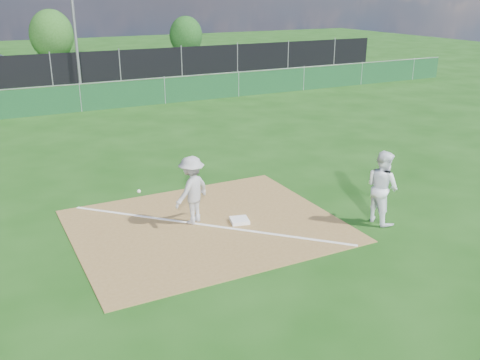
{
  "coord_description": "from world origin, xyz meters",
  "views": [
    {
      "loc": [
        -4.52,
        -9.52,
        5.22
      ],
      "look_at": [
        0.89,
        1.0,
        1.0
      ],
      "focal_mm": 40.0,
      "sensor_mm": 36.0,
      "label": 1
    }
  ],
  "objects_px": {
    "play_at_first": "(192,190)",
    "tree_mid": "(52,35)",
    "light_pole": "(73,13)",
    "runner": "(382,187)",
    "car_right": "(132,60)",
    "tree_right": "(186,35)",
    "first_base": "(239,220)"
  },
  "relations": [
    {
      "from": "play_at_first",
      "to": "tree_mid",
      "type": "height_order",
      "value": "tree_mid"
    },
    {
      "from": "light_pole",
      "to": "runner",
      "type": "relative_size",
      "value": 4.56
    },
    {
      "from": "light_pole",
      "to": "car_right",
      "type": "distance_m",
      "value": 7.48
    },
    {
      "from": "play_at_first",
      "to": "tree_right",
      "type": "bearing_deg",
      "value": 68.44
    },
    {
      "from": "play_at_first",
      "to": "runner",
      "type": "xyz_separation_m",
      "value": [
        3.99,
        -1.96,
        0.05
      ]
    },
    {
      "from": "first_base",
      "to": "play_at_first",
      "type": "bearing_deg",
      "value": 152.22
    },
    {
      "from": "light_pole",
      "to": "first_base",
      "type": "relative_size",
      "value": 19.19
    },
    {
      "from": "runner",
      "to": "tree_mid",
      "type": "xyz_separation_m",
      "value": [
        -1.89,
        34.9,
        1.12
      ]
    },
    {
      "from": "car_right",
      "to": "tree_mid",
      "type": "height_order",
      "value": "tree_mid"
    },
    {
      "from": "car_right",
      "to": "tree_right",
      "type": "distance_m",
      "value": 8.46
    },
    {
      "from": "light_pole",
      "to": "play_at_first",
      "type": "relative_size",
      "value": 4.07
    },
    {
      "from": "first_base",
      "to": "play_at_first",
      "type": "distance_m",
      "value": 1.35
    },
    {
      "from": "car_right",
      "to": "tree_right",
      "type": "xyz_separation_m",
      "value": [
        6.29,
        5.56,
        1.02
      ]
    },
    {
      "from": "light_pole",
      "to": "play_at_first",
      "type": "bearing_deg",
      "value": -94.57
    },
    {
      "from": "play_at_first",
      "to": "runner",
      "type": "height_order",
      "value": "runner"
    },
    {
      "from": "first_base",
      "to": "play_at_first",
      "type": "xyz_separation_m",
      "value": [
        -0.98,
        0.52,
        0.77
      ]
    },
    {
      "from": "runner",
      "to": "tree_mid",
      "type": "height_order",
      "value": "tree_mid"
    },
    {
      "from": "light_pole",
      "to": "car_right",
      "type": "bearing_deg",
      "value": 46.77
    },
    {
      "from": "tree_mid",
      "to": "light_pole",
      "type": "bearing_deg",
      "value": -91.91
    },
    {
      "from": "runner",
      "to": "tree_mid",
      "type": "distance_m",
      "value": 34.97
    },
    {
      "from": "runner",
      "to": "car_right",
      "type": "distance_m",
      "value": 28.31
    },
    {
      "from": "play_at_first",
      "to": "tree_right",
      "type": "relative_size",
      "value": 0.61
    },
    {
      "from": "first_base",
      "to": "runner",
      "type": "relative_size",
      "value": 0.24
    },
    {
      "from": "tree_mid",
      "to": "runner",
      "type": "bearing_deg",
      "value": -86.89
    },
    {
      "from": "runner",
      "to": "tree_right",
      "type": "xyz_separation_m",
      "value": [
        8.58,
        33.77,
        0.78
      ]
    },
    {
      "from": "tree_mid",
      "to": "tree_right",
      "type": "distance_m",
      "value": 10.54
    },
    {
      "from": "first_base",
      "to": "play_at_first",
      "type": "relative_size",
      "value": 0.21
    },
    {
      "from": "light_pole",
      "to": "first_base",
      "type": "xyz_separation_m",
      "value": [
        -0.73,
        -21.9,
        -3.94
      ]
    },
    {
      "from": "first_base",
      "to": "runner",
      "type": "xyz_separation_m",
      "value": [
        3.01,
        -1.45,
        0.81
      ]
    },
    {
      "from": "car_right",
      "to": "tree_right",
      "type": "height_order",
      "value": "tree_right"
    },
    {
      "from": "light_pole",
      "to": "first_base",
      "type": "bearing_deg",
      "value": -91.9
    },
    {
      "from": "tree_mid",
      "to": "play_at_first",
      "type": "bearing_deg",
      "value": -93.64
    }
  ]
}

